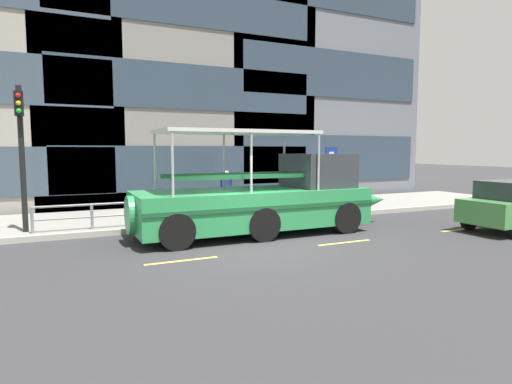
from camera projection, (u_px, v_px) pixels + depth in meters
name	position (u px, v px, depth m)	size (l,w,h in m)	color
ground_plane	(257.00, 244.00, 12.06)	(120.00, 120.00, 0.00)	#333335
sidewalk	(197.00, 214.00, 17.10)	(32.00, 4.80, 0.18)	gray
curb_edge	(219.00, 224.00, 14.86)	(32.00, 0.18, 0.18)	#B2ADA3
lane_centreline	(271.00, 251.00, 11.28)	(25.80, 0.12, 0.01)	#DBD64C
curb_guardrail	(217.00, 205.00, 15.13)	(11.79, 0.09, 0.81)	gray
traffic_light_pole	(21.00, 144.00, 12.68)	(0.24, 0.46, 4.38)	black
parking_sign	(331.00, 167.00, 17.85)	(0.60, 0.12, 2.61)	#4C4F54
duck_tour_boat	(268.00, 199.00, 13.69)	(9.20, 2.57, 3.25)	#2D9351
pedestrian_near_bow	(308.00, 186.00, 17.39)	(0.40, 0.34, 1.68)	#1E2338
pedestrian_mid_left	(226.00, 187.00, 16.90)	(0.44, 0.30, 1.67)	#47423D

